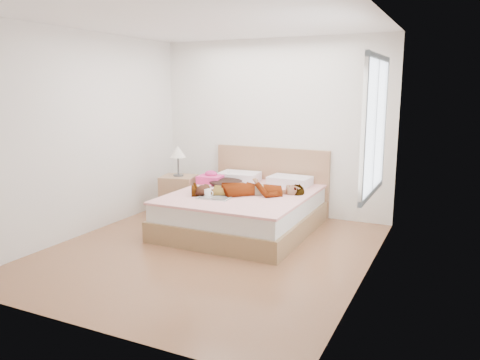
{
  "coord_description": "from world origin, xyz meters",
  "views": [
    {
      "loc": [
        2.59,
        -4.56,
        1.88
      ],
      "look_at": [
        0.0,
        0.85,
        0.7
      ],
      "focal_mm": 35.0,
      "sensor_mm": 36.0,
      "label": 1
    }
  ],
  "objects_px": {
    "bed": "(246,208)",
    "nightstand": "(179,192)",
    "woman": "(249,186)",
    "plush_toy": "(203,190)",
    "towel": "(210,178)",
    "magazine": "(214,197)",
    "phone": "(228,173)",
    "coffee_mug": "(208,193)"
  },
  "relations": [
    {
      "from": "towel",
      "to": "plush_toy",
      "type": "relative_size",
      "value": 1.41
    },
    {
      "from": "bed",
      "to": "plush_toy",
      "type": "relative_size",
      "value": 7.84
    },
    {
      "from": "towel",
      "to": "coffee_mug",
      "type": "height_order",
      "value": "towel"
    },
    {
      "from": "coffee_mug",
      "to": "phone",
      "type": "bearing_deg",
      "value": 97.27
    },
    {
      "from": "phone",
      "to": "woman",
      "type": "bearing_deg",
      "value": -64.46
    },
    {
      "from": "phone",
      "to": "towel",
      "type": "distance_m",
      "value": 0.32
    },
    {
      "from": "woman",
      "to": "plush_toy",
      "type": "height_order",
      "value": "woman"
    },
    {
      "from": "woman",
      "to": "coffee_mug",
      "type": "distance_m",
      "value": 0.56
    },
    {
      "from": "woman",
      "to": "magazine",
      "type": "xyz_separation_m",
      "value": [
        -0.3,
        -0.4,
        -0.09
      ]
    },
    {
      "from": "magazine",
      "to": "woman",
      "type": "bearing_deg",
      "value": 52.87
    },
    {
      "from": "phone",
      "to": "magazine",
      "type": "relative_size",
      "value": 0.2
    },
    {
      "from": "phone",
      "to": "bed",
      "type": "bearing_deg",
      "value": -59.64
    },
    {
      "from": "bed",
      "to": "woman",
      "type": "bearing_deg",
      "value": -52.86
    },
    {
      "from": "woman",
      "to": "phone",
      "type": "height_order",
      "value": "woman"
    },
    {
      "from": "bed",
      "to": "nightstand",
      "type": "relative_size",
      "value": 1.99
    },
    {
      "from": "bed",
      "to": "towel",
      "type": "xyz_separation_m",
      "value": [
        -0.71,
        0.29,
        0.31
      ]
    },
    {
      "from": "phone",
      "to": "magazine",
      "type": "height_order",
      "value": "phone"
    },
    {
      "from": "towel",
      "to": "magazine",
      "type": "height_order",
      "value": "towel"
    },
    {
      "from": "coffee_mug",
      "to": "bed",
      "type": "bearing_deg",
      "value": 59.89
    },
    {
      "from": "plush_toy",
      "to": "nightstand",
      "type": "relative_size",
      "value": 0.25
    },
    {
      "from": "bed",
      "to": "nightstand",
      "type": "distance_m",
      "value": 1.21
    },
    {
      "from": "nightstand",
      "to": "bed",
      "type": "bearing_deg",
      "value": -8.59
    },
    {
      "from": "bed",
      "to": "magazine",
      "type": "relative_size",
      "value": 4.67
    },
    {
      "from": "woman",
      "to": "towel",
      "type": "relative_size",
      "value": 3.99
    },
    {
      "from": "phone",
      "to": "nightstand",
      "type": "xyz_separation_m",
      "value": [
        -0.79,
        -0.09,
        -0.33
      ]
    },
    {
      "from": "phone",
      "to": "coffee_mug",
      "type": "distance_m",
      "value": 0.8
    },
    {
      "from": "nightstand",
      "to": "woman",
      "type": "bearing_deg",
      "value": -13.57
    },
    {
      "from": "phone",
      "to": "towel",
      "type": "relative_size",
      "value": 0.24
    },
    {
      "from": "phone",
      "to": "plush_toy",
      "type": "height_order",
      "value": "phone"
    },
    {
      "from": "magazine",
      "to": "bed",
      "type": "bearing_deg",
      "value": 69.25
    },
    {
      "from": "towel",
      "to": "nightstand",
      "type": "bearing_deg",
      "value": -167.81
    },
    {
      "from": "plush_toy",
      "to": "nightstand",
      "type": "distance_m",
      "value": 1.06
    },
    {
      "from": "woman",
      "to": "phone",
      "type": "bearing_deg",
      "value": -154.46
    },
    {
      "from": "phone",
      "to": "coffee_mug",
      "type": "bearing_deg",
      "value": -108.53
    },
    {
      "from": "magazine",
      "to": "plush_toy",
      "type": "height_order",
      "value": "plush_toy"
    },
    {
      "from": "plush_toy",
      "to": "nightstand",
      "type": "height_order",
      "value": "nightstand"
    },
    {
      "from": "plush_toy",
      "to": "woman",
      "type": "bearing_deg",
      "value": 34.86
    },
    {
      "from": "phone",
      "to": "towel",
      "type": "xyz_separation_m",
      "value": [
        -0.31,
        0.02,
        -0.1
      ]
    },
    {
      "from": "woman",
      "to": "magazine",
      "type": "distance_m",
      "value": 0.51
    },
    {
      "from": "bed",
      "to": "plush_toy",
      "type": "bearing_deg",
      "value": -129.55
    },
    {
      "from": "woman",
      "to": "bed",
      "type": "relative_size",
      "value": 0.72
    },
    {
      "from": "phone",
      "to": "bed",
      "type": "distance_m",
      "value": 0.63
    }
  ]
}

